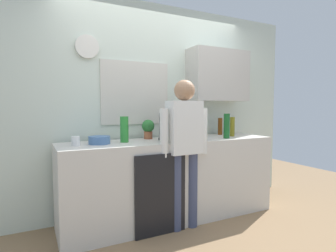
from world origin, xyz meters
TOP-DOWN VIEW (x-y plane):
  - ground_plane at (0.00, 0.00)m, footprint 8.00×8.00m
  - kitchen_counter at (0.00, 0.30)m, footprint 2.52×0.64m
  - dishwasher_panel at (-0.29, -0.03)m, footprint 0.56×0.02m
  - back_wall_assembly at (0.11, 0.70)m, footprint 4.12×0.42m
  - coffee_maker at (-0.05, 0.25)m, footprint 0.20×0.20m
  - bottle_olive_oil at (0.88, 0.28)m, footprint 0.06×0.06m
  - bottle_red_vinegar at (0.19, 0.29)m, footprint 0.06×0.06m
  - bottle_amber_beer at (0.87, 0.52)m, footprint 0.06×0.06m
  - bottle_green_wine at (0.67, 0.13)m, footprint 0.07×0.07m
  - bottle_clear_soda at (-0.55, 0.33)m, footprint 0.09×0.09m
  - bottle_dark_sauce at (0.36, 0.16)m, footprint 0.06×0.06m
  - cup_white_mug at (-1.07, 0.28)m, footprint 0.08×0.08m
  - cup_yellow_cup at (0.56, 0.52)m, footprint 0.07×0.07m
  - cup_blue_mug at (0.44, 0.52)m, footprint 0.08×0.08m
  - mixing_bowl at (-0.83, 0.32)m, footprint 0.22×0.22m
  - potted_plant at (-0.21, 0.50)m, footprint 0.15×0.15m
  - dish_soap at (0.47, 0.33)m, footprint 0.06×0.06m
  - person_at_sink at (0.00, 0.00)m, footprint 0.57×0.22m

SIDE VIEW (x-z plane):
  - ground_plane at x=0.00m, z-range 0.00..0.00m
  - dishwasher_panel at x=-0.29m, z-range 0.00..0.84m
  - kitchen_counter at x=0.00m, z-range 0.00..0.93m
  - person_at_sink at x=0.00m, z-range 0.15..1.75m
  - mixing_bowl at x=-0.83m, z-range 0.93..1.01m
  - cup_yellow_cup at x=0.56m, z-range 0.93..1.02m
  - cup_white_mug at x=-1.07m, z-range 0.93..1.03m
  - cup_blue_mug at x=0.44m, z-range 0.93..1.03m
  - dish_soap at x=0.47m, z-range 0.92..1.10m
  - bottle_dark_sauce at x=0.36m, z-range 0.93..1.11m
  - bottle_red_vinegar at x=0.19m, z-range 0.93..1.15m
  - bottle_amber_beer at x=0.87m, z-range 0.93..1.16m
  - bottle_olive_oil at x=0.88m, z-range 0.93..1.18m
  - potted_plant at x=-0.21m, z-range 0.95..1.18m
  - bottle_clear_soda at x=-0.55m, z-range 0.93..1.21m
  - coffee_maker at x=-0.05m, z-range 0.92..1.25m
  - bottle_green_wine at x=0.67m, z-range 0.93..1.23m
  - back_wall_assembly at x=0.11m, z-range 0.07..2.67m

